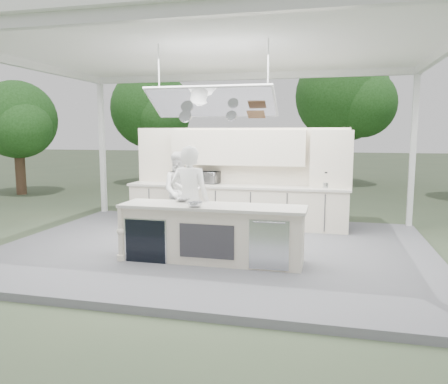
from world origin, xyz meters
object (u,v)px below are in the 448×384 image
(head_chef, at_px, (190,200))
(sous_chef, at_px, (181,191))
(demo_island, at_px, (211,233))
(back_counter, at_px, (236,206))

(head_chef, height_order, sous_chef, head_chef)
(demo_island, bearing_deg, back_counter, 93.63)
(back_counter, distance_m, head_chef, 2.55)
(demo_island, relative_size, head_chef, 1.61)
(demo_island, bearing_deg, sous_chef, 120.95)
(demo_island, xyz_separation_m, head_chef, (-0.47, 0.32, 0.49))
(back_counter, bearing_deg, sous_chef, -146.46)
(back_counter, bearing_deg, demo_island, -86.37)
(head_chef, bearing_deg, demo_island, 145.82)
(back_counter, relative_size, head_chef, 2.64)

